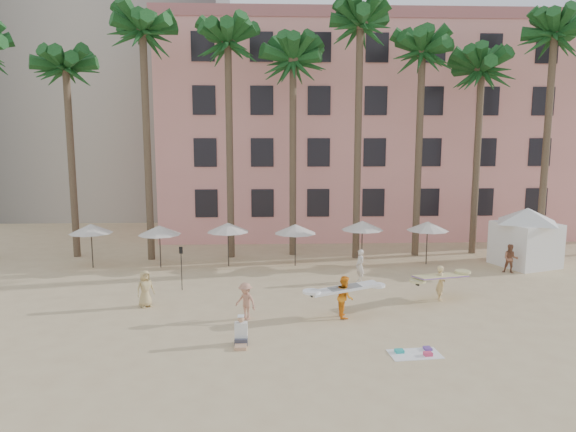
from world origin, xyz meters
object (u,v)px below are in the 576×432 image
at_px(cabana, 526,232).
at_px(carrier_yellow, 441,281).
at_px(pink_hotel, 381,134).
at_px(carrier_white, 345,295).

bearing_deg(cabana, carrier_yellow, -138.60).
relative_size(cabana, carrier_yellow, 1.90).
bearing_deg(pink_hotel, cabana, -67.58).
bearing_deg(cabana, carrier_white, -144.92).
distance_m(pink_hotel, carrier_white, 24.47).
bearing_deg(carrier_yellow, carrier_white, -156.59).
relative_size(pink_hotel, carrier_yellow, 11.59).
bearing_deg(carrier_white, carrier_yellow, 23.41).
bearing_deg(pink_hotel, carrier_yellow, -94.25).
relative_size(pink_hotel, carrier_white, 11.24).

